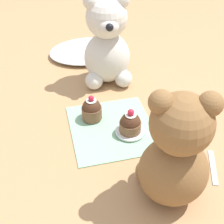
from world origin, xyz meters
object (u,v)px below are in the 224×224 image
object	(u,v)px
saucer_plate	(130,131)
cupcake_near_tan_bear	(130,124)
teddy_bear_tan	(176,154)
teaspoon	(213,167)
cupcake_near_cream_bear	(92,110)
teddy_bear_cream	(107,43)

from	to	relation	value
saucer_plate	cupcake_near_tan_bear	distance (m)	0.03
teddy_bear_tan	teaspoon	size ratio (longest dim) A/B	2.55
cupcake_near_tan_bear	teaspoon	distance (m)	0.22
cupcake_near_cream_bear	teaspoon	bearing A→B (deg)	-44.88
teaspoon	saucer_plate	bearing A→B (deg)	-113.79
teddy_bear_tan	cupcake_near_cream_bear	bearing A→B (deg)	-51.84
saucer_plate	teddy_bear_tan	bearing A→B (deg)	-82.54
teddy_bear_cream	teddy_bear_tan	distance (m)	0.46
teddy_bear_cream	saucer_plate	xyz separation A→B (m)	(-0.00, -0.26, -0.12)
teddy_bear_cream	cupcake_near_cream_bear	size ratio (longest dim) A/B	3.84
teddy_bear_cream	cupcake_near_cream_bear	bearing A→B (deg)	-108.87
teddy_bear_tan	cupcake_near_cream_bear	distance (m)	0.31
saucer_plate	teaspoon	world-z (taller)	saucer_plate
cupcake_near_cream_bear	teddy_bear_tan	bearing A→B (deg)	-68.65
teddy_bear_cream	saucer_plate	bearing A→B (deg)	-83.97
cupcake_near_tan_bear	teaspoon	xyz separation A→B (m)	(0.15, -0.15, -0.03)
teddy_bear_tan	teaspoon	xyz separation A→B (m)	(0.13, 0.04, -0.12)
cupcake_near_tan_bear	teddy_bear_cream	bearing A→B (deg)	89.73
teddy_bear_tan	cupcake_near_tan_bear	size ratio (longest dim) A/B	3.91
teaspoon	teddy_bear_tan	bearing A→B (deg)	-49.11
cupcake_near_cream_bear	saucer_plate	xyz separation A→B (m)	(0.08, -0.08, -0.02)
cupcake_near_cream_bear	cupcake_near_tan_bear	xyz separation A→B (m)	(0.08, -0.08, 0.00)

